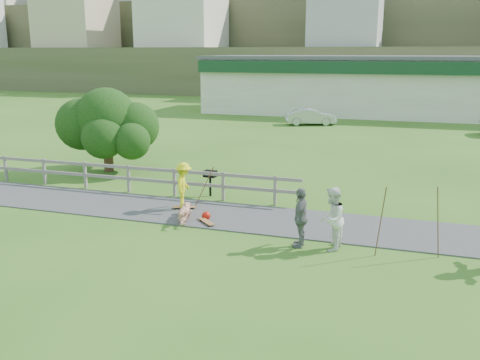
% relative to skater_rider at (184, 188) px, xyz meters
% --- Properties ---
extents(ground, '(260.00, 260.00, 0.00)m').
position_rel_skater_rider_xyz_m(ground, '(0.90, -1.76, -0.80)').
color(ground, '#345F1B').
rests_on(ground, ground).
extents(path, '(34.00, 3.00, 0.04)m').
position_rel_skater_rider_xyz_m(path, '(0.90, -0.26, -0.78)').
color(path, '#363638').
rests_on(path, ground).
extents(fence, '(15.05, 0.10, 1.10)m').
position_rel_skater_rider_xyz_m(fence, '(-3.72, 1.54, -0.08)').
color(fence, '#5E5953').
rests_on(fence, ground).
extents(strip_mall, '(32.50, 10.75, 5.10)m').
position_rel_skater_rider_xyz_m(strip_mall, '(4.90, 33.18, 1.78)').
color(strip_mall, beige).
rests_on(strip_mall, ground).
extents(hillside, '(220.00, 67.00, 47.50)m').
position_rel_skater_rider_xyz_m(hillside, '(0.90, 89.55, 13.62)').
color(hillside, '#454E2D').
rests_on(hillside, ground).
extents(skater_rider, '(0.81, 1.14, 1.60)m').
position_rel_skater_rider_xyz_m(skater_rider, '(0.00, 0.00, 0.00)').
color(skater_rider, yellow).
rests_on(skater_rider, ground).
extents(skater_fallen, '(1.71, 0.85, 0.61)m').
position_rel_skater_rider_xyz_m(skater_fallen, '(0.58, -1.20, -0.49)').
color(skater_fallen, tan).
rests_on(skater_fallen, ground).
extents(spectator_a, '(0.75, 0.93, 1.80)m').
position_rel_skater_rider_xyz_m(spectator_a, '(5.55, -2.28, 0.10)').
color(spectator_a, silver).
rests_on(spectator_a, ground).
extents(spectator_b, '(0.45, 1.03, 1.73)m').
position_rel_skater_rider_xyz_m(spectator_b, '(4.67, -2.31, 0.07)').
color(spectator_b, slate).
rests_on(spectator_b, ground).
extents(car_silver, '(4.02, 2.49, 1.25)m').
position_rel_skater_rider_xyz_m(car_silver, '(-0.19, 23.77, -0.17)').
color(car_silver, '#B5B7BE').
rests_on(car_silver, ground).
extents(tree, '(4.56, 4.56, 3.44)m').
position_rel_skater_rider_xyz_m(tree, '(-5.94, 4.63, 0.92)').
color(tree, '#11330E').
rests_on(tree, ground).
extents(bbq, '(0.50, 0.40, 1.00)m').
position_rel_skater_rider_xyz_m(bbq, '(0.20, 2.00, -0.30)').
color(bbq, black).
rests_on(bbq, ground).
extents(longboard_rider, '(0.84, 0.46, 0.09)m').
position_rel_skater_rider_xyz_m(longboard_rider, '(0.00, 0.00, -0.75)').
color(longboard_rider, brown).
rests_on(longboard_rider, ground).
extents(longboard_fallen, '(0.77, 0.73, 0.09)m').
position_rel_skater_rider_xyz_m(longboard_fallen, '(1.38, -1.30, -0.75)').
color(longboard_fallen, brown).
rests_on(longboard_fallen, ground).
extents(helmet, '(0.29, 0.29, 0.29)m').
position_rel_skater_rider_xyz_m(helmet, '(1.18, -0.85, -0.65)').
color(helmet, '#B0160A').
rests_on(helmet, ground).
extents(pole_rider, '(0.03, 0.03, 1.70)m').
position_rel_skater_rider_xyz_m(pole_rider, '(0.60, 0.40, 0.05)').
color(pole_rider, brown).
rests_on(pole_rider, ground).
extents(pole_spec_left, '(0.03, 0.03, 1.97)m').
position_rel_skater_rider_xyz_m(pole_spec_left, '(6.87, -2.36, 0.18)').
color(pole_spec_left, brown).
rests_on(pole_spec_left, ground).
extents(pole_spec_right, '(0.03, 0.03, 1.97)m').
position_rel_skater_rider_xyz_m(pole_spec_right, '(8.33, -1.96, 0.19)').
color(pole_spec_right, brown).
rests_on(pole_spec_right, ground).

